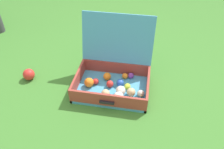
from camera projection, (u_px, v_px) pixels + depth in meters
name	position (u px, v px, depth m)	size (l,w,h in m)	color
ground_plane	(119.00, 92.00, 1.81)	(16.00, 16.00, 0.00)	#3D7A2D
open_suitcase	(114.00, 75.00, 1.80)	(0.59, 0.54, 0.54)	#4799C6
stray_ball_on_grass	(29.00, 74.00, 1.91)	(0.10, 0.10, 0.10)	red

